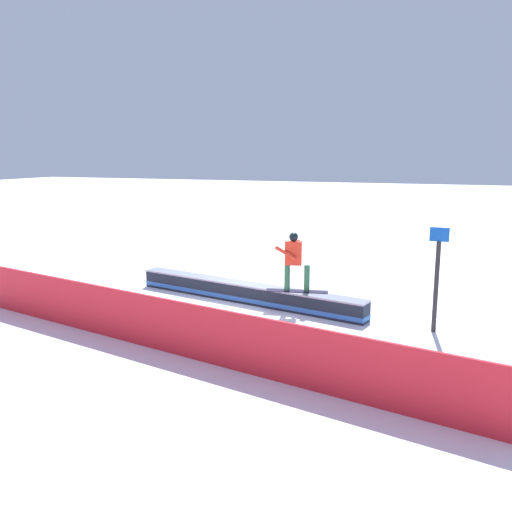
# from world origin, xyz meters

# --- Properties ---
(ground_plane) EXTENTS (120.00, 120.00, 0.00)m
(ground_plane) POSITION_xyz_m (0.00, 0.00, 0.00)
(ground_plane) COLOR white
(grind_box) EXTENTS (6.70, 1.90, 0.50)m
(grind_box) POSITION_xyz_m (0.00, 0.00, 0.23)
(grind_box) COLOR black
(grind_box) RESTS_ON ground_plane
(snowboarder) EXTENTS (1.55, 0.63, 1.47)m
(snowboarder) POSITION_xyz_m (-1.43, 0.33, 1.30)
(snowboarder) COLOR black
(snowboarder) RESTS_ON grind_box
(safety_fence) EXTENTS (12.42, 2.69, 1.08)m
(safety_fence) POSITION_xyz_m (0.00, 3.94, 0.54)
(safety_fence) COLOR red
(safety_fence) RESTS_ON ground_plane
(trail_marker) EXTENTS (0.40, 0.10, 2.30)m
(trail_marker) POSITION_xyz_m (-4.76, 0.73, 1.22)
(trail_marker) COLOR #262628
(trail_marker) RESTS_ON ground_plane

